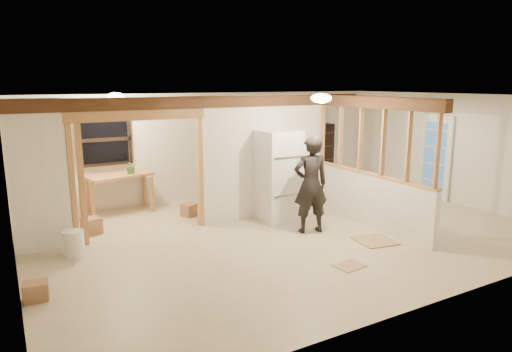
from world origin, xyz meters
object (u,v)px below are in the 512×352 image
bookshelf (319,154)px  shop_vac (61,215)px  refrigerator (278,176)px  work_table (120,193)px  woman (311,184)px

bookshelf → shop_vac: bearing=-173.2°
refrigerator → bookshelf: 3.55m
shop_vac → bookshelf: bearing=6.8°
work_table → shop_vac: 1.40m
woman → work_table: size_ratio=1.36×
work_table → woman: bearing=-59.7°
refrigerator → woman: bearing=-84.0°
woman → shop_vac: size_ratio=3.15×
refrigerator → shop_vac: 4.24m
woman → refrigerator: bearing=-70.2°
shop_vac → work_table: bearing=26.2°
refrigerator → shop_vac: bearing=159.4°
refrigerator → work_table: refrigerator is taller
refrigerator → work_table: 3.43m
work_table → bookshelf: bearing=-10.1°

